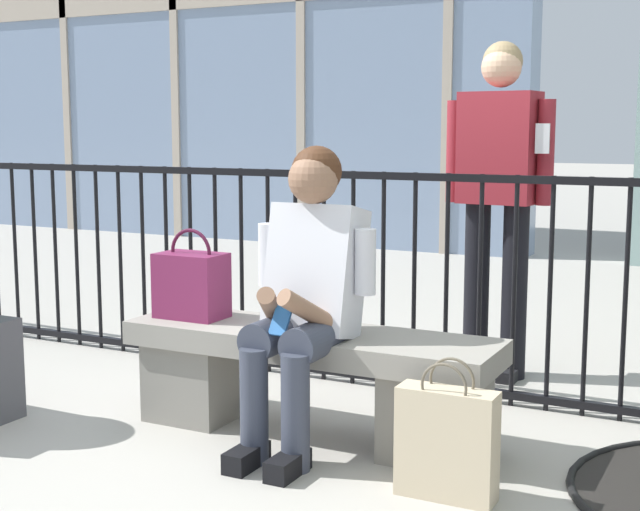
% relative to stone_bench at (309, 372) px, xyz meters
% --- Properties ---
extents(ground_plane, '(60.00, 60.00, 0.00)m').
position_rel_stone_bench_xyz_m(ground_plane, '(0.00, 0.00, -0.27)').
color(ground_plane, '#B2ADA3').
extents(stone_bench, '(1.60, 0.44, 0.45)m').
position_rel_stone_bench_xyz_m(stone_bench, '(0.00, 0.00, 0.00)').
color(stone_bench, gray).
rests_on(stone_bench, ground).
extents(seated_person_with_phone, '(0.52, 0.66, 1.21)m').
position_rel_stone_bench_xyz_m(seated_person_with_phone, '(0.05, -0.13, 0.38)').
color(seated_person_with_phone, '#383D4C').
rests_on(seated_person_with_phone, ground).
extents(handbag_on_bench, '(0.30, 0.19, 0.40)m').
position_rel_stone_bench_xyz_m(handbag_on_bench, '(-0.58, -0.01, 0.33)').
color(handbag_on_bench, '#7A234C').
rests_on(handbag_on_bench, stone_bench).
extents(shopping_bag, '(0.35, 0.12, 0.49)m').
position_rel_stone_bench_xyz_m(shopping_bag, '(0.73, -0.36, -0.07)').
color(shopping_bag, beige).
rests_on(shopping_bag, ground).
extents(bystander_at_railing, '(0.55, 0.28, 1.71)m').
position_rel_stone_bench_xyz_m(bystander_at_railing, '(0.43, 1.25, 0.73)').
color(bystander_at_railing, black).
rests_on(bystander_at_railing, ground).
extents(plaza_railing, '(8.48, 0.04, 1.07)m').
position_rel_stone_bench_xyz_m(plaza_railing, '(0.00, 0.78, 0.27)').
color(plaza_railing, black).
rests_on(plaza_railing, ground).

